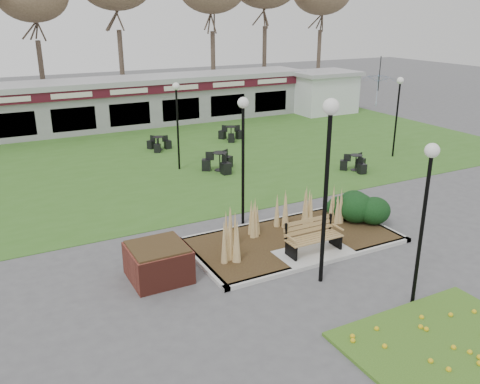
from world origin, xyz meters
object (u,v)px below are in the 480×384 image
bistro_set_b (231,135)px  patio_umbrella (378,90)px  lamp_post_mid_left (243,133)px  bistro_set_a (220,164)px  service_hut (323,91)px  bistro_set_c (355,165)px  lamp_post_near_right (427,190)px  lamp_post_far_right (398,99)px  lamp_post_mid_right (177,107)px  bistro_set_d (159,145)px  food_pavilion (123,102)px  lamp_post_near_left (328,152)px  brick_planter (158,262)px  park_bench (312,236)px

bistro_set_b → patio_umbrella: patio_umbrella is taller
lamp_post_mid_left → bistro_set_a: 6.61m
service_hut → patio_umbrella: 3.88m
lamp_post_mid_left → bistro_set_c: lamp_post_mid_left is taller
bistro_set_a → patio_umbrella: (14.18, 5.73, 1.54)m
service_hut → lamp_post_near_right: (-12.82, -21.02, 1.46)m
lamp_post_far_right → lamp_post_mid_right: bearing=163.9°
bistro_set_d → food_pavilion: bearing=89.9°
food_pavilion → service_hut: (13.50, -1.96, -0.03)m
lamp_post_mid_right → bistro_set_a: size_ratio=2.47×
lamp_post_mid_right → lamp_post_far_right: lamp_post_mid_right is taller
lamp_post_near_right → bistro_set_c: lamp_post_near_right is taller
lamp_post_mid_right → lamp_post_near_right: bearing=-85.6°
food_pavilion → service_hut: food_pavilion is taller
lamp_post_near_left → lamp_post_mid_right: (0.38, 11.08, -0.70)m
lamp_post_far_right → bistro_set_c: (-3.13, -0.96, -2.53)m
service_hut → lamp_post_far_right: size_ratio=1.15×
lamp_post_mid_left → brick_planter: bearing=-149.3°
food_pavilion → bistro_set_b: bearing=-56.1°
brick_planter → food_pavilion: size_ratio=0.06×
park_bench → lamp_post_mid_right: 9.95m
bistro_set_b → patio_umbrella: 11.32m
food_pavilion → bistro_set_a: food_pavilion is taller
food_pavilion → bistro_set_c: bearing=-64.8°
service_hut → bistro_set_d: size_ratio=3.43×
lamp_post_near_left → lamp_post_mid_right: bearing=88.1°
food_pavilion → bistro_set_d: 6.52m
food_pavilion → patio_umbrella: bearing=-19.2°
lamp_post_far_right → bistro_set_d: 11.92m
lamp_post_near_right → patio_umbrella: bearing=50.2°
brick_planter → bistro_set_a: brick_planter is taller
park_bench → lamp_post_mid_right: (-0.31, 9.70, 2.21)m
lamp_post_near_right → patio_umbrella: lamp_post_near_right is taller
lamp_post_mid_right → bistro_set_d: bearing=85.3°
lamp_post_near_right → patio_umbrella: size_ratio=1.29×
park_bench → lamp_post_far_right: size_ratio=0.45×
bistro_set_a → patio_umbrella: patio_umbrella is taller
lamp_post_near_left → bistro_set_b: size_ratio=3.41×
bistro_set_b → bistro_set_c: size_ratio=1.07×
park_bench → lamp_post_mid_right: bearing=91.9°
bistro_set_a → bistro_set_c: (5.33, -2.79, -0.04)m
service_hut → lamp_post_near_right: bearing=-121.4°
service_hut → bistro_set_c: service_hut is taller
service_hut → bistro_set_a: size_ratio=2.83×
bistro_set_c → park_bench: bearing=-138.1°
lamp_post_near_left → patio_umbrella: lamp_post_near_left is taller
food_pavilion → lamp_post_mid_right: (-0.31, -10.02, 1.33)m
food_pavilion → patio_umbrella: 16.28m
park_bench → bistro_set_d: 13.31m
bistro_set_a → bistro_set_d: size_ratio=1.21×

